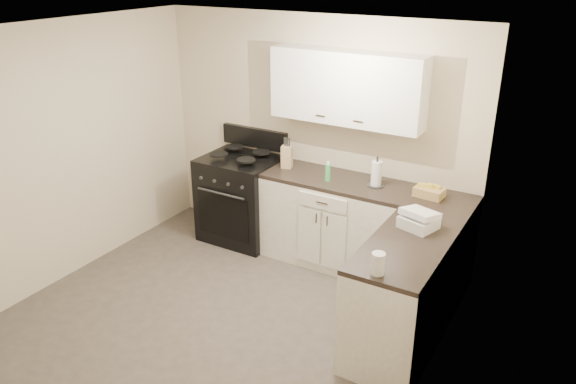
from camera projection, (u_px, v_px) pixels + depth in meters
The scene contains 20 objects.
floor at pixel (218, 321), 5.02m from camera, with size 3.60×3.60×0.00m, color #473F38.
ceiling at pixel (201, 33), 4.04m from camera, with size 3.60×3.60×0.00m, color white.
wall_back at pixel (314, 135), 5.96m from camera, with size 3.60×3.60×0.00m, color beige.
wall_right at pixel (428, 247), 3.69m from camera, with size 3.60×3.60×0.00m, color beige.
wall_left at pixel (60, 155), 5.37m from camera, with size 3.60×3.60×0.00m, color beige.
wall_front at pixel (10, 302), 3.10m from camera, with size 3.60×3.60×0.00m, color beige.
base_cabinets_back at pixel (335, 223), 5.84m from camera, with size 1.55×0.60×0.90m, color white.
base_cabinets_right at pixel (415, 279), 4.82m from camera, with size 0.60×1.90×0.90m, color white.
countertop_back at pixel (337, 181), 5.65m from camera, with size 1.55×0.60×0.04m, color black.
countertop_right at pixel (420, 230), 4.64m from camera, with size 0.60×1.90×0.04m, color black.
upper_cabinets at pixel (347, 87), 5.41m from camera, with size 1.55×0.30×0.70m, color white.
stove at pixel (242, 200), 6.35m from camera, with size 0.83×0.71×1.01m, color black.
knife_block at pixel (287, 157), 5.90m from camera, with size 0.11×0.10×0.24m, color tan.
paper_towel at pixel (376, 174), 5.43m from camera, with size 0.10×0.10×0.25m, color white.
soap_bottle at pixel (328, 172), 5.57m from camera, with size 0.06×0.06×0.17m, color #44B25D.
wicker_basket at pixel (429, 192), 5.22m from camera, with size 0.26×0.18×0.09m, color tan.
countertop_grill at pixel (419, 222), 4.62m from camera, with size 0.27×0.25×0.10m, color white.
glass_jar at pixel (378, 264), 3.94m from camera, with size 0.10×0.10×0.16m, color silver.
oven_mitt_near at pixel (359, 294), 4.61m from camera, with size 0.02×0.14×0.24m, color black.
oven_mitt_far at pixel (369, 278), 4.74m from camera, with size 0.02×0.17×0.29m, color black.
Camera 1 is at (2.65, -3.28, 3.02)m, focal length 35.00 mm.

